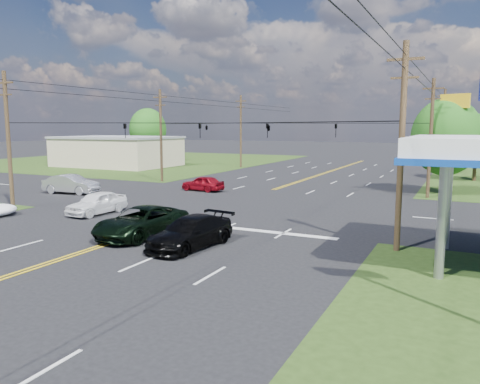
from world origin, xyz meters
The scene contains 21 objects.
ground centered at (0.00, 12.00, 0.00)m, with size 280.00×280.00×0.00m, color black.
grass_nw centered at (-35.00, 44.00, 0.00)m, with size 46.00×48.00×0.03m, color #233A12.
stop_bar centered at (5.00, 4.00, 0.00)m, with size 10.00×0.50×0.02m, color silver.
retail_nw centered at (-30.00, 34.00, 2.00)m, with size 16.00×11.00×4.00m, color #C8B396.
pole_sw centered at (-13.00, 3.00, 4.92)m, with size 1.60×0.28×9.50m.
pole_se centered at (13.00, 3.00, 4.92)m, with size 1.60×0.28×9.50m.
pole_nw centered at (-13.00, 21.00, 4.92)m, with size 1.60×0.28×9.50m.
pole_ne centered at (13.00, 21.00, 4.92)m, with size 1.60×0.28×9.50m.
pole_left_far centered at (-13.00, 40.00, 5.17)m, with size 1.60×0.28×10.00m.
pole_right_far centered at (13.00, 40.00, 5.17)m, with size 1.60×0.28×10.00m.
span_wire_signals centered at (0.00, 12.00, 6.00)m, with size 26.00×18.00×1.13m.
power_lines centered at (0.00, 10.00, 8.60)m, with size 26.04×100.00×0.64m.
tree_right_a centered at (14.00, 24.00, 4.87)m, with size 5.70×5.70×8.18m.
tree_right_b centered at (16.50, 36.00, 4.22)m, with size 4.94×4.94×7.09m.
tree_far_l centered at (-32.00, 44.00, 5.19)m, with size 6.08×6.08×8.72m.
pickup_dkgreen centered at (0.50, 0.14, 0.78)m, with size 2.60×5.63×1.56m, color black.
suv_black centered at (4.02, -0.64, 0.74)m, with size 2.07×5.10×1.48m, color black.
pickup_white centered at (-6.13, 4.00, 0.75)m, with size 1.77×4.39×1.50m, color white.
sedan_silver centered at (-14.86, 10.28, 0.81)m, with size 1.72×4.94×1.63m, color #B0B0B5.
sedan_red centered at (-5.50, 16.68, 0.68)m, with size 1.60×3.99×1.36m, color maroon.
polesign_ne centered at (14.56, 22.67, 6.56)m, with size 2.25×1.01×8.37m.
Camera 1 is at (15.71, -19.27, 5.78)m, focal length 35.00 mm.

